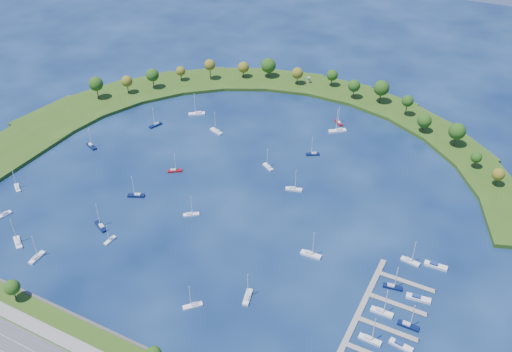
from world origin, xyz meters
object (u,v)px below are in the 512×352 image
at_px(moored_boat_17, 268,166).
at_px(docked_boat_9, 418,298).
at_px(moored_boat_6, 294,189).
at_px(docked_boat_4, 370,339).
at_px(docked_boat_5, 401,345).
at_px(moored_boat_3, 311,254).
at_px(moored_boat_18, 313,153).
at_px(moored_boat_20, 175,170).
at_px(moored_boat_12, 197,113).
at_px(moored_boat_1, 338,130).
at_px(moored_boat_13, 3,215).
at_px(moored_boat_11, 91,146).
at_px(docked_boat_6, 382,311).
at_px(moored_boat_8, 37,257).
at_px(moored_boat_5, 339,122).
at_px(moored_boat_7, 248,297).
at_px(moored_boat_4, 216,131).
at_px(harbor_tower, 309,80).
at_px(moored_boat_16, 156,125).
at_px(moored_boat_2, 17,187).
at_px(docked_boat_10, 410,261).
at_px(moored_boat_10, 101,226).
at_px(moored_boat_19, 18,242).
at_px(moored_boat_0, 110,240).
at_px(docked_boat_11, 435,265).
at_px(moored_boat_15, 136,195).
at_px(docked_boat_8, 393,286).
at_px(dock_system, 370,338).
at_px(moored_boat_14, 191,214).
at_px(moored_boat_9, 193,305).

xyz_separation_m(moored_boat_17, docked_boat_9, (91.45, -54.15, -0.18)).
distance_m(moored_boat_6, docked_boat_4, 92.94).
bearing_deg(docked_boat_5, moored_boat_3, 156.66).
relative_size(moored_boat_18, moored_boat_20, 0.98).
distance_m(moored_boat_12, moored_boat_18, 79.45).
height_order(moored_boat_1, moored_boat_13, moored_boat_1).
xyz_separation_m(moored_boat_11, docked_boat_6, (175.83, -40.86, 0.02)).
height_order(moored_boat_8, moored_boat_18, moored_boat_8).
relative_size(moored_boat_5, moored_boat_17, 0.97).
distance_m(moored_boat_7, moored_boat_20, 94.37).
xyz_separation_m(moored_boat_4, moored_boat_6, (62.03, -30.42, -0.02)).
bearing_deg(harbor_tower, moored_boat_16, -122.81).
height_order(moored_boat_3, docked_boat_6, moored_boat_3).
distance_m(moored_boat_2, moored_boat_5, 177.67).
distance_m(docked_boat_6, docked_boat_10, 32.02).
bearing_deg(docked_boat_4, moored_boat_10, 179.73).
bearing_deg(moored_boat_19, docked_boat_10, -123.42).
height_order(moored_boat_4, moored_boat_10, moored_boat_4).
relative_size(moored_boat_16, docked_boat_5, 1.36).
relative_size(moored_boat_0, moored_boat_6, 0.76).
xyz_separation_m(docked_boat_9, docked_boat_11, (1.90, 21.00, -0.00)).
distance_m(moored_boat_3, moored_boat_12, 135.75).
bearing_deg(moored_boat_2, moored_boat_15, -124.07).
distance_m(moored_boat_11, docked_boat_5, 193.55).
bearing_deg(moored_boat_17, moored_boat_19, 87.49).
distance_m(moored_boat_8, docked_boat_8, 146.54).
bearing_deg(dock_system, moored_boat_15, 166.95).
distance_m(moored_boat_1, moored_boat_18, 29.15).
height_order(moored_boat_14, docked_boat_9, moored_boat_14).
height_order(moored_boat_1, moored_boat_18, moored_boat_1).
distance_m(dock_system, docked_boat_8, 27.69).
height_order(dock_system, moored_boat_17, moored_boat_17).
relative_size(dock_system, moored_boat_12, 5.67).
bearing_deg(moored_boat_0, moored_boat_9, 77.13).
height_order(moored_boat_1, docked_boat_5, moored_boat_1).
xyz_separation_m(moored_boat_2, moored_boat_19, (31.10, -28.99, 0.06)).
xyz_separation_m(moored_boat_17, docked_boat_5, (91.47, -78.93, -0.23)).
relative_size(docked_boat_4, docked_boat_8, 1.08).
distance_m(moored_boat_9, docked_boat_9, 86.58).
relative_size(moored_boat_7, docked_boat_10, 1.05).
height_order(moored_boat_12, moored_boat_17, moored_boat_12).
height_order(moored_boat_6, moored_boat_10, moored_boat_10).
bearing_deg(moored_boat_1, dock_system, 76.26).
height_order(dock_system, moored_boat_0, moored_boat_0).
bearing_deg(docked_boat_9, moored_boat_11, 164.92).
xyz_separation_m(moored_boat_18, moored_boat_20, (-56.75, -47.23, 0.00)).
distance_m(moored_boat_10, moored_boat_12, 109.57).
bearing_deg(docked_boat_9, docked_boat_6, -135.08).
distance_m(moored_boat_11, moored_boat_20, 53.87).
bearing_deg(docked_boat_6, moored_boat_5, 116.84).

